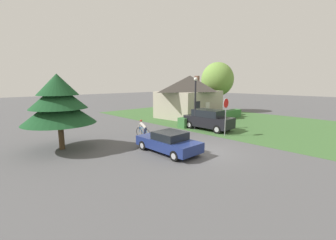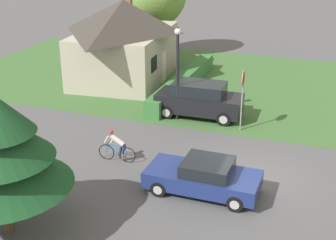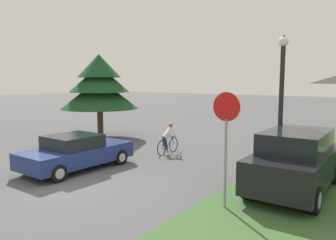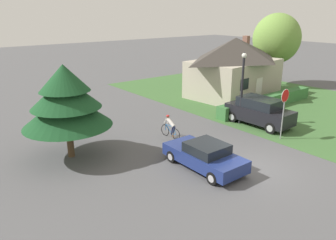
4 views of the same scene
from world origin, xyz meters
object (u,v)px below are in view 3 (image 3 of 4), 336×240
parked_suv_right (295,161)px  stop_sign (226,125)px  sedan_left_lane (76,152)px  conifer_tall_near (99,86)px  cyclist (168,139)px  street_lamp (281,95)px

parked_suv_right → stop_sign: 3.03m
stop_sign → sedan_left_lane: bearing=-3.1°
parked_suv_right → stop_sign: stop_sign is taller
parked_suv_right → conifer_tall_near: bearing=74.6°
cyclist → conifer_tall_near: size_ratio=0.35×
sedan_left_lane → street_lamp: size_ratio=0.88×
sedan_left_lane → cyclist: size_ratio=2.51×
stop_sign → cyclist: bearing=-42.5°
cyclist → street_lamp: (5.43, -0.88, 2.23)m
parked_suv_right → stop_sign: (-1.12, -2.49, 1.30)m
sedan_left_lane → stop_sign: size_ratio=1.38×
street_lamp → conifer_tall_near: (-11.31, 2.02, 0.20)m
parked_suv_right → cyclist: bearing=72.1°
sedan_left_lane → stop_sign: 6.55m
stop_sign → street_lamp: bearing=-97.4°
cyclist → street_lamp: 5.93m
cyclist → stop_sign: size_ratio=0.55×
cyclist → street_lamp: bearing=-102.2°
stop_sign → parked_suv_right: bearing=-116.5°
stop_sign → conifer_tall_near: bearing=-28.7°
cyclist → stop_sign: 6.88m
parked_suv_right → conifer_tall_near: conifer_tall_near is taller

